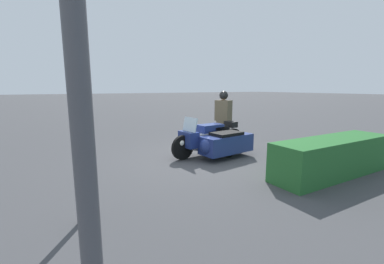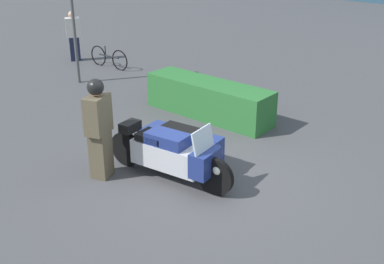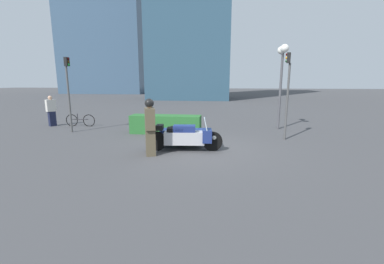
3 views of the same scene
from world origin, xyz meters
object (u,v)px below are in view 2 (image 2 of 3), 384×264
hedge_bush_curbside (209,99)px  traffic_light_far (72,3)px  officer_rider (99,127)px  police_motorcycle (179,150)px  pedestrian_bystander (74,36)px  bicycle_parked (109,58)px

hedge_bush_curbside → traffic_light_far: bearing=-175.4°
officer_rider → hedge_bush_curbside: (-0.38, 3.65, -0.57)m
police_motorcycle → hedge_bush_curbside: bearing=111.0°
pedestrian_bystander → bicycle_parked: 1.65m
police_motorcycle → bicycle_parked: 7.55m
officer_rider → pedestrian_bystander: size_ratio=1.14×
officer_rider → traffic_light_far: (-4.91, 3.28, 1.30)m
traffic_light_far → pedestrian_bystander: 2.96m
officer_rider → bicycle_parked: (-5.47, 4.90, -0.67)m
officer_rider → pedestrian_bystander: (-7.03, 4.75, -0.16)m
police_motorcycle → officer_rider: bearing=-141.3°
police_motorcycle → bicycle_parked: police_motorcycle is taller
traffic_light_far → bicycle_parked: traffic_light_far is taller
officer_rider → bicycle_parked: officer_rider is taller
hedge_bush_curbside → pedestrian_bystander: (-6.65, 1.10, 0.40)m
hedge_bush_curbside → pedestrian_bystander: pedestrian_bystander is taller
traffic_light_far → pedestrian_bystander: traffic_light_far is taller
pedestrian_bystander → bicycle_parked: pedestrian_bystander is taller
hedge_bush_curbside → traffic_light_far: 4.91m
hedge_bush_curbside → bicycle_parked: 5.24m
hedge_bush_curbside → bicycle_parked: bearing=166.2°
police_motorcycle → pedestrian_bystander: 8.87m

